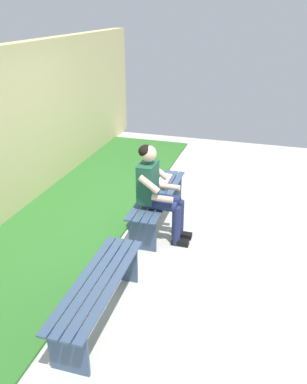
# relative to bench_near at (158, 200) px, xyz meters

# --- Properties ---
(ground_plane) EXTENTS (10.00, 7.00, 0.04)m
(ground_plane) POSITION_rel_bench_near_xyz_m (1.00, 1.00, -0.37)
(ground_plane) COLOR beige
(grass_strip) EXTENTS (9.00, 2.24, 0.03)m
(grass_strip) POSITION_rel_bench_near_xyz_m (1.00, -1.47, -0.33)
(grass_strip) COLOR #2D6B28
(grass_strip) RESTS_ON ground
(bench_near) EXTENTS (1.68, 0.42, 0.46)m
(bench_near) POSITION_rel_bench_near_xyz_m (0.00, 0.00, 0.00)
(bench_near) COLOR #384C6B
(bench_near) RESTS_ON ground
(bench_far) EXTENTS (1.53, 0.42, 0.46)m
(bench_far) POSITION_rel_bench_near_xyz_m (2.00, -0.00, -0.01)
(bench_far) COLOR #384C6B
(bench_far) RESTS_ON ground
(person_seated) EXTENTS (0.50, 0.69, 1.27)m
(person_seated) POSITION_rel_bench_near_xyz_m (0.38, 0.10, 0.35)
(person_seated) COLOR #1E513D
(person_seated) RESTS_ON ground
(apple) EXTENTS (0.08, 0.08, 0.08)m
(apple) POSITION_rel_bench_near_xyz_m (-0.12, 0.05, 0.15)
(apple) COLOR #72B738
(apple) RESTS_ON bench_near
(book_open) EXTENTS (0.41, 0.17, 0.02)m
(book_open) POSITION_rel_bench_near_xyz_m (-0.44, -0.03, 0.12)
(book_open) COLOR white
(book_open) RESTS_ON bench_near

